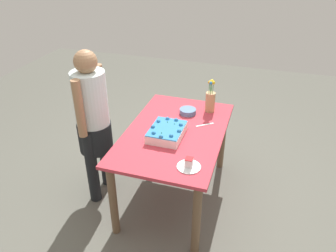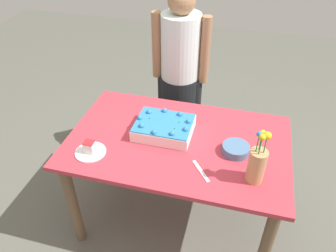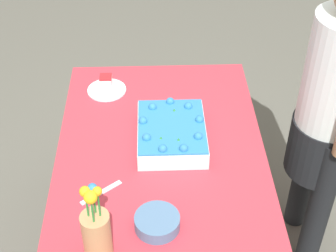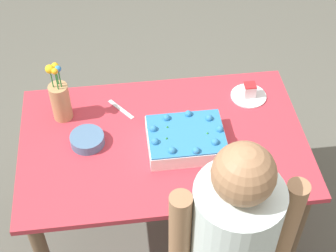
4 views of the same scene
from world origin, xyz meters
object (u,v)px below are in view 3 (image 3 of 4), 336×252
at_px(cake_knife, 101,193).
at_px(flower_vase, 97,233).
at_px(fruit_bowl, 157,222).
at_px(person_standing, 332,111).
at_px(sheet_cake, 172,133).
at_px(serving_plate_with_slice, 106,87).

distance_m(cake_knife, flower_vase, 0.31).
relative_size(fruit_bowl, person_standing, 0.11).
bearing_deg(sheet_cake, flower_vase, 155.39).
relative_size(flower_vase, person_standing, 0.22).
relative_size(serving_plate_with_slice, fruit_bowl, 1.14).
height_order(serving_plate_with_slice, fruit_bowl, serving_plate_with_slice).
relative_size(serving_plate_with_slice, cake_knife, 1.03).
bearing_deg(fruit_bowl, flower_vase, 120.98).
bearing_deg(person_standing, serving_plate_with_slice, -17.96).
xyz_separation_m(sheet_cake, flower_vase, (-0.58, 0.27, 0.08)).
bearing_deg(fruit_bowl, cake_knife, 50.79).
distance_m(cake_knife, person_standing, 1.03).
distance_m(sheet_cake, serving_plate_with_slice, 0.48).
distance_m(cake_knife, fruit_bowl, 0.27).
xyz_separation_m(flower_vase, person_standing, (0.64, -0.95, -0.02)).
bearing_deg(flower_vase, serving_plate_with_slice, 1.75).
bearing_deg(fruit_bowl, person_standing, -55.45).
bearing_deg(serving_plate_with_slice, person_standing, -107.96).
bearing_deg(cake_knife, fruit_bowl, 103.12).
relative_size(sheet_cake, fruit_bowl, 2.23).
bearing_deg(cake_knife, person_standing, 162.20).
xyz_separation_m(sheet_cake, cake_knife, (-0.29, 0.28, -0.04)).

